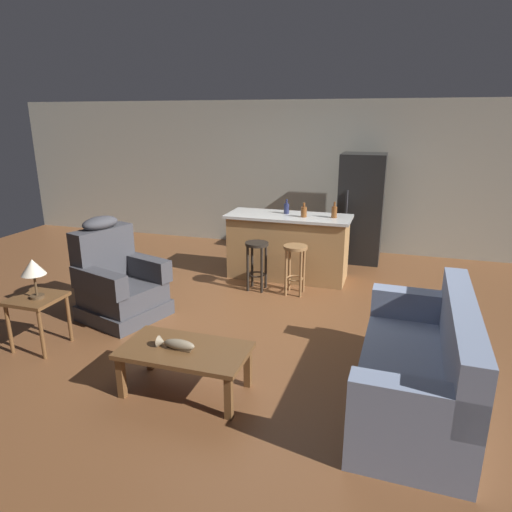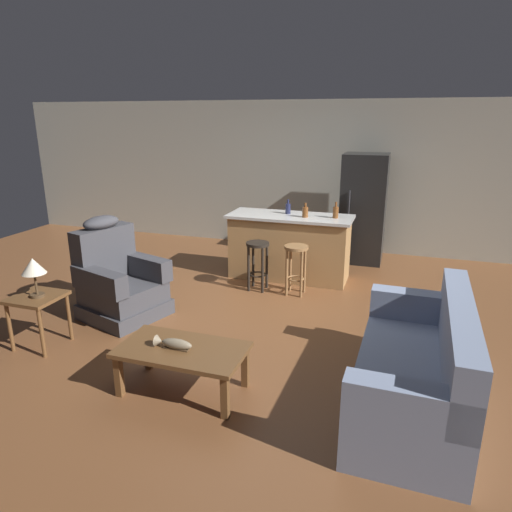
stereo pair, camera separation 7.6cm
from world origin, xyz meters
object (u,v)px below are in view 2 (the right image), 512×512
table_lamp (33,268)px  bottle_wine_dark (288,208)px  coffee_table (182,354)px  bar_stool_right (296,261)px  bar_stool_left (258,257)px  end_table (38,305)px  recliner_near_lamp (118,282)px  couch (419,370)px  refrigerator (363,209)px  bottle_short_amber (336,212)px  bottle_tall_green (305,212)px  fish_figurine (173,344)px  kitchen_island (289,247)px

table_lamp → bottle_wine_dark: size_ratio=1.95×
coffee_table → bar_stool_right: 2.58m
bar_stool_left → bar_stool_right: size_ratio=1.00×
bar_stool_right → end_table: bearing=-134.3°
bottle_wine_dark → recliner_near_lamp: bearing=-127.3°
coffee_table → bar_stool_left: 2.55m
couch → refrigerator: size_ratio=1.09×
couch → end_table: bearing=3.0°
table_lamp → bottle_short_amber: 3.88m
bar_stool_right → bottle_tall_green: (-0.02, 0.56, 0.56)m
bar_stool_right → fish_figurine: bearing=-100.2°
fish_figurine → bottle_short_amber: (0.86, 3.22, 0.57)m
couch → bottle_tall_green: (-1.56, 2.72, 0.69)m
couch → bottle_tall_green: bottle_tall_green is taller
coffee_table → end_table: 1.83m
table_lamp → bottle_short_amber: (2.56, 2.91, 0.17)m
coffee_table → table_lamp: (-1.77, 0.28, 0.50)m
refrigerator → bottle_tall_green: 1.45m
coffee_table → fish_figurine: (-0.07, -0.03, 0.10)m
couch → bottle_wine_dark: 3.49m
kitchen_island → bar_stool_left: size_ratio=2.65×
coffee_table → bottle_tall_green: (0.38, 3.11, 0.66)m
kitchen_island → bottle_wine_dark: bearing=121.0°
refrigerator → bar_stool_right: bearing=-110.3°
recliner_near_lamp → kitchen_island: size_ratio=0.67×
recliner_near_lamp → bar_stool_left: 1.88m
bottle_short_amber → bar_stool_right: bearing=-122.1°
coffee_table → couch: 1.98m
table_lamp → refrigerator: 4.99m
bar_stool_left → refrigerator: size_ratio=0.39×
bottle_wine_dark → bar_stool_right: bearing=-67.0°
bar_stool_right → table_lamp: bearing=-133.6°
coffee_table → refrigerator: 4.54m
bottle_tall_green → recliner_near_lamp: bearing=-134.5°
coffee_table → bottle_short_amber: bottle_short_amber is taller
recliner_near_lamp → end_table: recliner_near_lamp is taller
table_lamp → bottle_tall_green: 3.56m
end_table → table_lamp: (0.03, -0.02, 0.41)m
table_lamp → refrigerator: refrigerator is taller
bar_stool_right → bottle_short_amber: bottle_short_amber is taller
coffee_table → bottle_short_amber: bearing=75.9°
recliner_near_lamp → fish_figurine: bearing=-24.3°
bar_stool_left → bottle_wine_dark: (0.23, 0.73, 0.56)m
couch → bottle_short_amber: (-1.14, 2.80, 0.70)m
couch → coffee_table: bearing=12.9°
coffee_table → bar_stool_right: (0.40, 2.55, 0.11)m
kitchen_island → bottle_wine_dark: (-0.06, 0.10, 0.55)m
bar_stool_left → bar_stool_right: 0.54m
bar_stool_left → bottle_short_amber: bottle_short_amber is taller
bar_stool_left → bar_stool_right: same height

